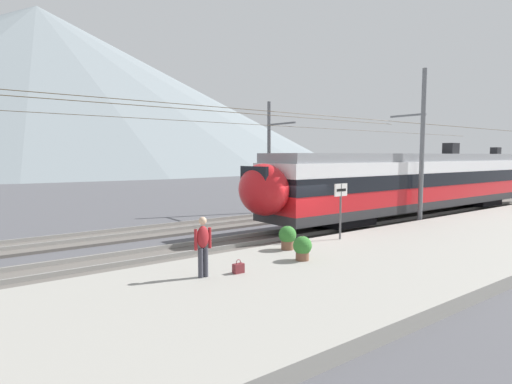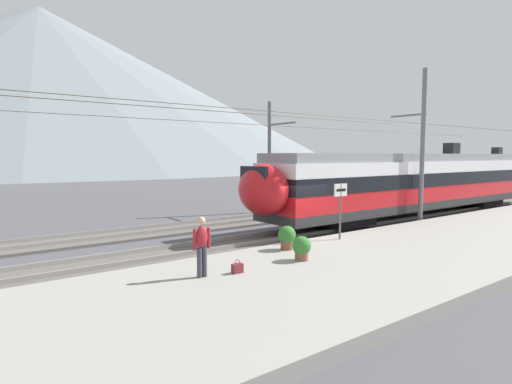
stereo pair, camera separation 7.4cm
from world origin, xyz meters
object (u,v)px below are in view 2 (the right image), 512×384
platform_sign (340,199)px  passenger_walking (202,244)px  train_far_track (470,172)px  catenary_mast_mid (420,146)px  potted_plant_platform_edge (302,247)px  train_near_platform (415,181)px  potted_plant_by_shelter (287,236)px  handbag_beside_passenger (237,268)px  catenary_mast_far_side (271,154)px

platform_sign → passenger_walking: (-7.03, -1.28, -0.70)m
passenger_walking → train_far_track: bearing=15.2°
platform_sign → catenary_mast_mid: bearing=9.1°
train_far_track → potted_plant_platform_edge: train_far_track is taller
train_far_track → platform_sign: size_ratio=14.38×
passenger_walking → potted_plant_platform_edge: (3.49, -0.28, -0.50)m
train_near_platform → passenger_walking: 17.32m
passenger_walking → potted_plant_platform_edge: bearing=-4.6°
train_far_track → potted_plant_by_shelter: train_far_track is taller
handbag_beside_passenger → potted_plant_by_shelter: 3.43m
train_far_track → passenger_walking: bearing=-164.8°
train_near_platform → catenary_mast_mid: 3.51m
catenary_mast_far_side → potted_plant_by_shelter: (-7.32, -10.04, -2.96)m
catenary_mast_far_side → handbag_beside_passenger: bearing=-132.3°
passenger_walking → handbag_beside_passenger: size_ratio=4.21×
passenger_walking → catenary_mast_mid: bearing=9.7°
passenger_walking → potted_plant_by_shelter: 4.30m
catenary_mast_far_side → passenger_walking: catenary_mast_far_side is taller
train_near_platform → potted_plant_platform_edge: (-13.29, -4.46, -1.40)m
train_far_track → catenary_mast_far_side: catenary_mast_far_side is taller
catenary_mast_far_side → passenger_walking: size_ratio=24.29×
potted_plant_by_shelter → passenger_walking: bearing=-164.2°
train_near_platform → catenary_mast_far_side: (-5.34, 7.03, 1.61)m
potted_plant_by_shelter → handbag_beside_passenger: bearing=-155.4°
train_near_platform → potted_plant_platform_edge: size_ratio=31.07×
train_far_track → catenary_mast_mid: (-18.84, -6.55, 2.03)m
catenary_mast_mid → handbag_beside_passenger: catenary_mast_mid is taller
catenary_mast_far_side → passenger_walking: (-11.44, -11.21, -2.50)m
platform_sign → potted_plant_by_shelter: 3.14m
catenary_mast_mid → platform_sign: (-7.46, -1.20, -2.23)m
train_far_track → platform_sign: 27.42m
train_near_platform → catenary_mast_mid: bearing=-143.4°
passenger_walking → potted_plant_by_shelter: bearing=15.8°
passenger_walking → handbag_beside_passenger: (1.01, -0.26, -0.80)m
train_far_track → potted_plant_platform_edge: 31.29m
train_far_track → potted_plant_by_shelter: size_ratio=37.74×
platform_sign → handbag_beside_passenger: platform_sign is taller
catenary_mast_far_side → passenger_walking: bearing=-135.6°
train_far_track → platform_sign: bearing=-163.6°
catenary_mast_far_side → handbag_beside_passenger: catenary_mast_far_side is taller
passenger_walking → potted_plant_platform_edge: size_ratio=2.15×
train_far_track → potted_plant_platform_edge: (-29.84, -9.30, -1.41)m
catenary_mast_mid → handbag_beside_passenger: 14.25m
handbag_beside_passenger → platform_sign: bearing=14.3°
catenary_mast_mid → platform_sign: catenary_mast_mid is taller
handbag_beside_passenger → catenary_mast_mid: bearing=11.5°
train_near_platform → train_far_track: size_ratio=0.76×
catenary_mast_mid → platform_sign: size_ratio=18.30×
train_far_track → catenary_mast_far_side: size_ratio=0.79×
passenger_walking → potted_plant_by_shelter: size_ratio=1.98×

